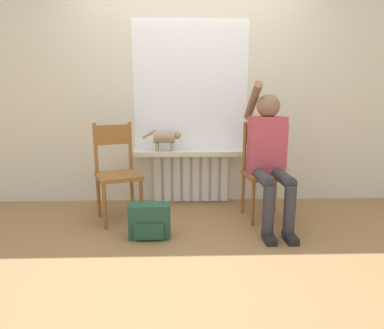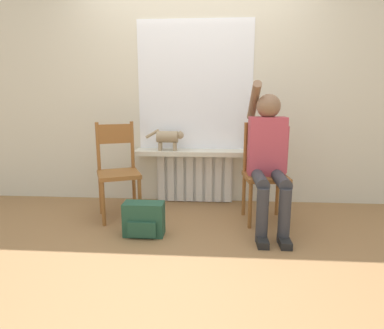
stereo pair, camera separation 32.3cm
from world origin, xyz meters
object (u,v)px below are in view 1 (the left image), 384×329
object	(u,v)px
chair_left	(117,171)
chair_right	(264,170)
backpack	(150,221)
cat	(165,138)
person	(269,152)

from	to	relation	value
chair_left	chair_right	world-z (taller)	same
chair_left	backpack	world-z (taller)	chair_left
cat	person	bearing A→B (deg)	-28.55
backpack	person	bearing A→B (deg)	16.52
chair_left	person	world-z (taller)	person
chair_right	person	world-z (taller)	person
person	cat	xyz separation A→B (m)	(-0.99, 0.54, 0.07)
person	backpack	xyz separation A→B (m)	(-1.10, -0.32, -0.54)
chair_right	cat	xyz separation A→B (m)	(-0.99, 0.41, 0.28)
backpack	chair_right	bearing A→B (deg)	22.69
chair_left	cat	world-z (taller)	chair_left
cat	chair_right	bearing A→B (deg)	-22.46
chair_left	backpack	size ratio (longest dim) A/B	2.72
chair_right	backpack	xyz separation A→B (m)	(-1.09, -0.46, -0.34)
chair_left	cat	distance (m)	0.67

